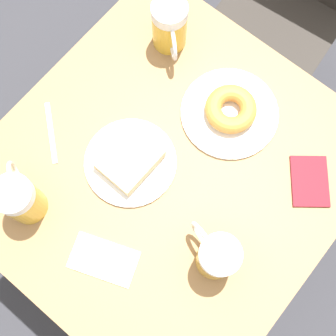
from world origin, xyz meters
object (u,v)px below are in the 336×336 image
Objects in this scene: plate_with_cake at (130,161)px; beer_mug_right at (217,256)px; fork at (51,133)px; passport_near_edge at (310,181)px; plate_with_donut at (230,111)px; beer_mug_left at (170,26)px; napkin_folded at (104,259)px; beer_mug_center at (20,198)px.

beer_mug_right reaches higher than plate_with_cake.
passport_near_edge is at bearing 28.20° from fork.
plate_with_donut reaches higher than fork.
beer_mug_right reaches higher than plate_with_donut.
plate_with_donut is at bearing 176.14° from passport_near_edge.
plate_with_donut is 0.26m from beer_mug_left.
beer_mug_left is at bearing 114.42° from napkin_folded.
beer_mug_center is 0.83× the size of napkin_folded.
plate_with_cake is 1.56× the size of beer_mug_left.
beer_mug_center is 1.00× the size of beer_mug_right.
beer_mug_left is (-0.14, 0.32, 0.06)m from plate_with_cake.
napkin_folded is (-0.19, -0.16, -0.07)m from beer_mug_right.
beer_mug_right is 0.26m from napkin_folded.
plate_with_donut is 0.37m from beer_mug_right.
beer_mug_left is 0.94× the size of passport_near_edge.
passport_near_edge is at bearing 60.21° from napkin_folded.
beer_mug_left is 0.51m from passport_near_edge.
beer_mug_left is 1.00× the size of beer_mug_center.
plate_with_donut is 0.47m from napkin_folded.
fork is at bearing -151.80° from passport_near_edge.
beer_mug_right is (0.44, -0.37, 0.00)m from beer_mug_left.
passport_near_edge is (0.57, 0.30, 0.00)m from fork.
plate_with_cake is at bearing -146.78° from passport_near_edge.
beer_mug_center reaches higher than plate_with_donut.
passport_near_edge is (0.26, -0.02, -0.02)m from plate_with_donut.
beer_mug_left is (-0.25, 0.06, 0.05)m from plate_with_donut.
napkin_folded is (0.22, 0.02, -0.07)m from beer_mug_center.
beer_mug_center reaches higher than plate_with_cake.
passport_near_edge is (0.07, 0.29, -0.07)m from beer_mug_right.
plate_with_cake is at bearing 115.78° from napkin_folded.
plate_with_cake is 1.56× the size of beer_mug_center.
napkin_folded is at bearing -119.79° from passport_near_edge.
plate_with_donut is 1.70× the size of beer_mug_center.
beer_mug_right is 0.83× the size of napkin_folded.
napkin_folded is at bearing -25.95° from fork.
beer_mug_right is 0.31m from passport_near_edge.
fork is at bearing -162.04° from plate_with_cake.
beer_mug_center is at bearing -135.66° from passport_near_edge.
beer_mug_left is at bearing 170.85° from passport_near_edge.
beer_mug_left is at bearing 80.48° from fork.
fork is at bearing -178.70° from beer_mug_right.
napkin_folded is at bearing -140.36° from beer_mug_right.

